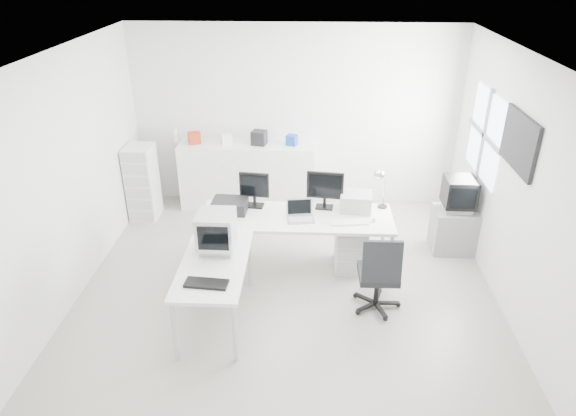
{
  "coord_description": "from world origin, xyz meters",
  "views": [
    {
      "loc": [
        0.25,
        -5.18,
        3.75
      ],
      "look_at": [
        0.0,
        0.2,
        1.0
      ],
      "focal_mm": 32.0,
      "sensor_mm": 36.0,
      "label": 1
    }
  ],
  "objects_px": {
    "drawer_pedestal": "(351,246)",
    "inkjet_printer": "(230,206)",
    "tv_cabinet": "(453,230)",
    "crt_tv": "(459,195)",
    "office_chair": "(378,270)",
    "side_desk": "(216,291)",
    "sideboard": "(248,175)",
    "laptop": "(300,211)",
    "crt_monitor": "(216,234)",
    "lcd_monitor_small": "(254,189)",
    "laser_printer": "(356,202)",
    "lcd_monitor_large": "(325,191)",
    "filing_cabinet": "(143,182)",
    "main_desk": "(296,242)"
  },
  "relations": [
    {
      "from": "inkjet_printer",
      "to": "office_chair",
      "type": "relative_size",
      "value": 0.43
    },
    {
      "from": "side_desk",
      "to": "filing_cabinet",
      "type": "height_order",
      "value": "filing_cabinet"
    },
    {
      "from": "laser_printer",
      "to": "sideboard",
      "type": "distance_m",
      "value": 2.24
    },
    {
      "from": "drawer_pedestal",
      "to": "lcd_monitor_large",
      "type": "xyz_separation_m",
      "value": [
        -0.35,
        0.2,
        0.69
      ]
    },
    {
      "from": "laptop",
      "to": "crt_monitor",
      "type": "xyz_separation_m",
      "value": [
        -0.9,
        -0.75,
        0.08
      ]
    },
    {
      "from": "office_chair",
      "to": "lcd_monitor_small",
      "type": "bearing_deg",
      "value": 144.41
    },
    {
      "from": "office_chair",
      "to": "crt_tv",
      "type": "height_order",
      "value": "crt_tv"
    },
    {
      "from": "drawer_pedestal",
      "to": "office_chair",
      "type": "height_order",
      "value": "office_chair"
    },
    {
      "from": "side_desk",
      "to": "tv_cabinet",
      "type": "relative_size",
      "value": 2.29
    },
    {
      "from": "drawer_pedestal",
      "to": "tv_cabinet",
      "type": "bearing_deg",
      "value": 18.81
    },
    {
      "from": "lcd_monitor_large",
      "to": "lcd_monitor_small",
      "type": "bearing_deg",
      "value": -173.3
    },
    {
      "from": "lcd_monitor_small",
      "to": "laser_printer",
      "type": "bearing_deg",
      "value": 5.03
    },
    {
      "from": "lcd_monitor_large",
      "to": "office_chair",
      "type": "height_order",
      "value": "lcd_monitor_large"
    },
    {
      "from": "main_desk",
      "to": "drawer_pedestal",
      "type": "bearing_deg",
      "value": 4.09
    },
    {
      "from": "main_desk",
      "to": "side_desk",
      "type": "height_order",
      "value": "same"
    },
    {
      "from": "side_desk",
      "to": "lcd_monitor_small",
      "type": "distance_m",
      "value": 1.51
    },
    {
      "from": "crt_tv",
      "to": "office_chair",
      "type": "bearing_deg",
      "value": -131.5
    },
    {
      "from": "lcd_monitor_small",
      "to": "office_chair",
      "type": "height_order",
      "value": "lcd_monitor_small"
    },
    {
      "from": "lcd_monitor_large",
      "to": "crt_monitor",
      "type": "relative_size",
      "value": 1.19
    },
    {
      "from": "office_chair",
      "to": "drawer_pedestal",
      "type": "bearing_deg",
      "value": 105.79
    },
    {
      "from": "side_desk",
      "to": "inkjet_printer",
      "type": "height_order",
      "value": "inkjet_printer"
    },
    {
      "from": "inkjet_printer",
      "to": "tv_cabinet",
      "type": "relative_size",
      "value": 0.71
    },
    {
      "from": "side_desk",
      "to": "lcd_monitor_small",
      "type": "bearing_deg",
      "value": 77.47
    },
    {
      "from": "laser_printer",
      "to": "filing_cabinet",
      "type": "xyz_separation_m",
      "value": [
        -3.12,
        1.09,
        -0.29
      ]
    },
    {
      "from": "laser_printer",
      "to": "filing_cabinet",
      "type": "distance_m",
      "value": 3.32
    },
    {
      "from": "sideboard",
      "to": "side_desk",
      "type": "bearing_deg",
      "value": -90.35
    },
    {
      "from": "lcd_monitor_large",
      "to": "sideboard",
      "type": "distance_m",
      "value": 1.98
    },
    {
      "from": "main_desk",
      "to": "laptop",
      "type": "relative_size",
      "value": 6.47
    },
    {
      "from": "drawer_pedestal",
      "to": "lcd_monitor_small",
      "type": "xyz_separation_m",
      "value": [
        -1.25,
        0.2,
        0.69
      ]
    },
    {
      "from": "crt_tv",
      "to": "crt_monitor",
      "type": "bearing_deg",
      "value": -155.03
    },
    {
      "from": "laptop",
      "to": "tv_cabinet",
      "type": "bearing_deg",
      "value": 9.12
    },
    {
      "from": "tv_cabinet",
      "to": "crt_tv",
      "type": "height_order",
      "value": "crt_tv"
    },
    {
      "from": "tv_cabinet",
      "to": "crt_tv",
      "type": "bearing_deg",
      "value": 0.0
    },
    {
      "from": "laptop",
      "to": "office_chair",
      "type": "xyz_separation_m",
      "value": [
        0.9,
        -0.69,
        -0.37
      ]
    },
    {
      "from": "inkjet_printer",
      "to": "office_chair",
      "type": "xyz_separation_m",
      "value": [
        1.8,
        -0.89,
        -0.33
      ]
    },
    {
      "from": "office_chair",
      "to": "filing_cabinet",
      "type": "distance_m",
      "value": 3.94
    },
    {
      "from": "side_desk",
      "to": "inkjet_printer",
      "type": "relative_size",
      "value": 3.23
    },
    {
      "from": "side_desk",
      "to": "sideboard",
      "type": "relative_size",
      "value": 0.67
    },
    {
      "from": "tv_cabinet",
      "to": "filing_cabinet",
      "type": "bearing_deg",
      "value": 170.18
    },
    {
      "from": "side_desk",
      "to": "crt_monitor",
      "type": "relative_size",
      "value": 3.43
    },
    {
      "from": "drawer_pedestal",
      "to": "inkjet_printer",
      "type": "xyz_separation_m",
      "value": [
        -1.55,
        0.05,
        0.53
      ]
    },
    {
      "from": "main_desk",
      "to": "drawer_pedestal",
      "type": "height_order",
      "value": "main_desk"
    },
    {
      "from": "laptop",
      "to": "crt_tv",
      "type": "distance_m",
      "value": 2.17
    },
    {
      "from": "laser_printer",
      "to": "tv_cabinet",
      "type": "relative_size",
      "value": 0.64
    },
    {
      "from": "inkjet_printer",
      "to": "crt_monitor",
      "type": "height_order",
      "value": "crt_monitor"
    },
    {
      "from": "sideboard",
      "to": "filing_cabinet",
      "type": "height_order",
      "value": "filing_cabinet"
    },
    {
      "from": "crt_tv",
      "to": "sideboard",
      "type": "distance_m",
      "value": 3.22
    },
    {
      "from": "inkjet_printer",
      "to": "laptop",
      "type": "xyz_separation_m",
      "value": [
        0.9,
        -0.2,
        0.04
      ]
    },
    {
      "from": "laser_printer",
      "to": "office_chair",
      "type": "height_order",
      "value": "office_chair"
    },
    {
      "from": "inkjet_printer",
      "to": "crt_monitor",
      "type": "xyz_separation_m",
      "value": [
        0.0,
        -0.95,
        0.13
      ]
    }
  ]
}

